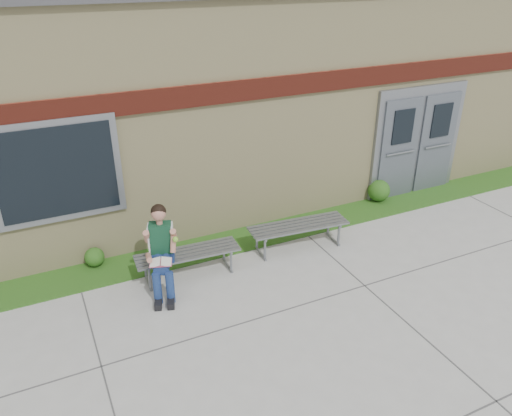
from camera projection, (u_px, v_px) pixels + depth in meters
ground at (328, 323)px, 6.95m from camera, size 80.00×80.00×0.00m
grass_strip at (250, 238)px, 9.04m from camera, size 16.00×0.80×0.02m
school_building at (184, 84)px, 10.84m from camera, size 16.20×6.22×4.20m
bench_left at (188, 257)px, 7.86m from camera, size 1.66×0.55×0.42m
bench_right at (298, 230)px, 8.62m from camera, size 1.77×0.63×0.45m
girl at (161, 250)px, 7.36m from camera, size 0.58×0.90×1.37m
shrub_mid at (94, 257)px, 8.14m from camera, size 0.32×0.32×0.32m
shrub_east at (379, 191)px, 10.31m from camera, size 0.45×0.45×0.45m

